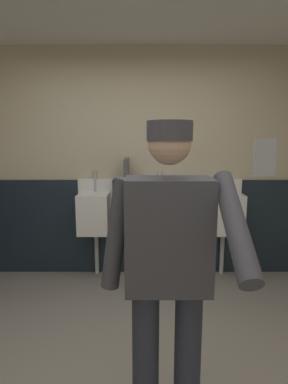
{
  "coord_description": "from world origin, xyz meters",
  "views": [
    {
      "loc": [
        0.13,
        -1.72,
        1.6
      ],
      "look_at": [
        0.12,
        0.31,
        1.25
      ],
      "focal_mm": 28.55,
      "sensor_mm": 36.0,
      "label": 1
    }
  ],
  "objects_px": {
    "cell_phone": "(265,157)",
    "urinal_left": "(95,213)",
    "urinal_right": "(227,213)",
    "person": "(169,267)",
    "urinal_middle": "(161,213)"
  },
  "relations": [
    {
      "from": "urinal_middle",
      "to": "person",
      "type": "xyz_separation_m",
      "value": [
        -0.07,
        -1.96,
        0.2
      ]
    },
    {
      "from": "urinal_middle",
      "to": "urinal_right",
      "type": "relative_size",
      "value": 1.0
    },
    {
      "from": "cell_phone",
      "to": "urinal_left",
      "type": "bearing_deg",
      "value": 113.79
    },
    {
      "from": "urinal_middle",
      "to": "cell_phone",
      "type": "relative_size",
      "value": 11.27
    },
    {
      "from": "urinal_middle",
      "to": "urinal_right",
      "type": "xyz_separation_m",
      "value": [
        0.75,
        0.0,
        0.0
      ]
    },
    {
      "from": "urinal_right",
      "to": "cell_phone",
      "type": "relative_size",
      "value": 11.27
    },
    {
      "from": "urinal_left",
      "to": "cell_phone",
      "type": "height_order",
      "value": "cell_phone"
    },
    {
      "from": "person",
      "to": "cell_phone",
      "type": "height_order",
      "value": "person"
    },
    {
      "from": "cell_phone",
      "to": "person",
      "type": "bearing_deg",
      "value": 119.03
    },
    {
      "from": "urinal_left",
      "to": "person",
      "type": "distance_m",
      "value": 2.09
    },
    {
      "from": "urinal_middle",
      "to": "cell_phone",
      "type": "distance_m",
      "value": 2.59
    },
    {
      "from": "urinal_right",
      "to": "urinal_left",
      "type": "bearing_deg",
      "value": 180.0
    },
    {
      "from": "urinal_middle",
      "to": "urinal_right",
      "type": "height_order",
      "value": "same"
    },
    {
      "from": "person",
      "to": "cell_phone",
      "type": "relative_size",
      "value": 15.31
    },
    {
      "from": "urinal_right",
      "to": "person",
      "type": "relative_size",
      "value": 0.74
    }
  ]
}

